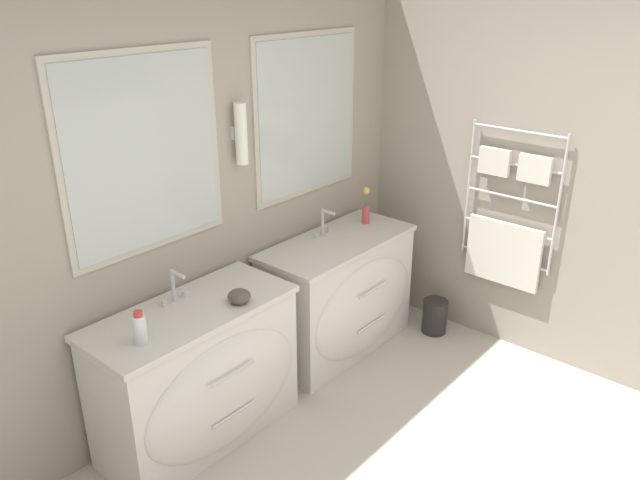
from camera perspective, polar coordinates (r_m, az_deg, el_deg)
name	(u,v)px	position (r m, az deg, el deg)	size (l,w,h in m)	color
wall_back	(178,202)	(3.57, -12.86, 3.40)	(5.44, 0.15, 2.60)	#9E9384
wall_right	(510,168)	(4.41, 16.98, 6.33)	(0.13, 3.86, 2.60)	#9E9384
vanity_left	(200,375)	(3.62, -10.89, -12.06)	(1.16, 0.58, 0.83)	silver
vanity_right	(341,295)	(4.37, 1.93, -5.06)	(1.16, 0.58, 0.83)	silver
faucet_left	(175,287)	(3.48, -13.14, -4.21)	(0.17, 0.12, 0.19)	silver
faucet_right	(324,223)	(4.25, 0.37, 1.56)	(0.17, 0.12, 0.19)	silver
toiletry_bottle	(140,329)	(3.15, -16.16, -7.78)	(0.07, 0.07, 0.18)	silver
amenity_bowl	(239,296)	(3.43, -7.40, -5.12)	(0.13, 0.13, 0.08)	#4C4742
flower_vase	(366,209)	(4.48, 4.22, 2.87)	(0.06, 0.06, 0.27)	#CC4C51
waste_bin	(435,315)	(4.78, 10.45, -6.80)	(0.19, 0.19, 0.26)	#282626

